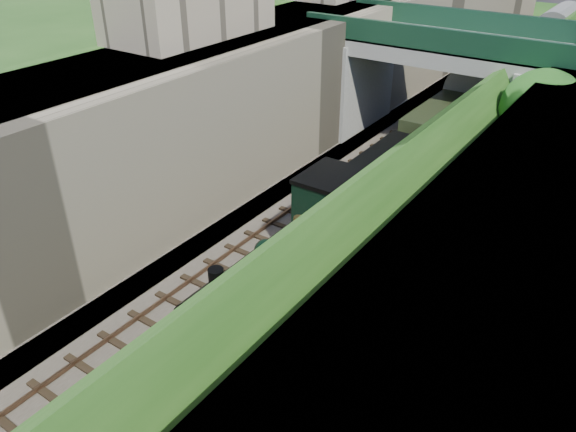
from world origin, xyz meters
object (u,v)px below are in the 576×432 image
at_px(tree, 544,114).
at_px(tender, 389,190).
at_px(locomotive, 295,264).
at_px(road_bridge, 467,81).

bearing_deg(tree, tender, -133.79).
xyz_separation_m(tree, locomotive, (-4.71, -12.28, -2.75)).
xyz_separation_m(road_bridge, tree, (4.97, -4.70, 0.57)).
height_order(locomotive, tender, locomotive).
relative_size(locomotive, tender, 1.70).
bearing_deg(tender, locomotive, -90.00).
height_order(tree, locomotive, tree).
distance_m(road_bridge, tender, 9.92).
distance_m(locomotive, tender, 7.37).
height_order(tree, tender, tree).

